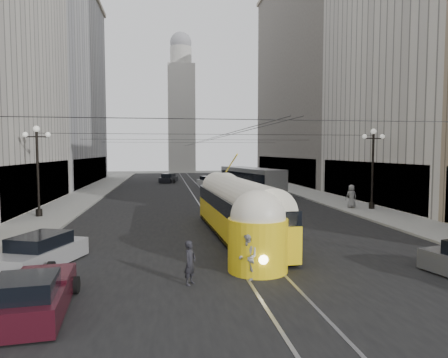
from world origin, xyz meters
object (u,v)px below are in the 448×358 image
object	(u,v)px
sedan_silver	(41,252)
pedestrian_sidewalk_right	(351,196)
pedestrian_crossing_a	(190,263)
streetcar	(237,208)
city_bus	(251,180)
pedestrian_crossing_b	(248,257)
pickup_maroon	(36,294)

from	to	relation	value
sedan_silver	pedestrian_sidewalk_right	xyz separation A→B (m)	(20.06, 13.43, 0.47)
pedestrian_crossing_a	pedestrian_sidewalk_right	distance (m)	21.71
streetcar	city_bus	xyz separation A→B (m)	(5.18, 20.36, 0.01)
sedan_silver	pedestrian_sidewalk_right	distance (m)	24.15
city_bus	pedestrian_crossing_a	distance (m)	29.07
sedan_silver	pedestrian_crossing_b	xyz separation A→B (m)	(8.08, -2.78, 0.24)
sedan_silver	pedestrian_crossing_b	distance (m)	8.55
sedan_silver	city_bus	bearing A→B (deg)	60.30
streetcar	pedestrian_crossing_b	bearing A→B (deg)	-97.10
city_bus	pedestrian_crossing_b	xyz separation A→B (m)	(-6.08, -27.61, -0.76)
sedan_silver	pickup_maroon	bearing A→B (deg)	-75.17
city_bus	sedan_silver	xyz separation A→B (m)	(-14.17, -24.83, -1.00)
sedan_silver	pedestrian_crossing_a	bearing A→B (deg)	-27.15
pickup_maroon	pedestrian_crossing_b	xyz separation A→B (m)	(6.78, 2.15, 0.26)
pedestrian_crossing_a	pedestrian_crossing_b	bearing A→B (deg)	-51.36
streetcar	pedestrian_sidewalk_right	size ratio (longest dim) A/B	8.06
sedan_silver	pedestrian_crossing_b	size ratio (longest dim) A/B	2.71
pedestrian_crossing_b	pickup_maroon	bearing A→B (deg)	-75.58
pedestrian_crossing_a	pedestrian_crossing_b	distance (m)	2.17
streetcar	pedestrian_crossing_b	world-z (taller)	streetcar
streetcar	pickup_maroon	bearing A→B (deg)	-129.24
streetcar	pedestrian_crossing_a	world-z (taller)	streetcar
pickup_maroon	sedan_silver	xyz separation A→B (m)	(-1.31, 4.93, 0.01)
streetcar	pedestrian_sidewalk_right	world-z (taller)	streetcar
pickup_maroon	pedestrian_crossing_a	xyz separation A→B (m)	(4.62, 1.90, 0.19)
city_bus	pedestrian_crossing_b	distance (m)	28.28
city_bus	pedestrian_sidewalk_right	world-z (taller)	city_bus
city_bus	pickup_maroon	xyz separation A→B (m)	(-12.86, -29.76, -1.01)
city_bus	sedan_silver	bearing A→B (deg)	-119.70
city_bus	pedestrian_sidewalk_right	xyz separation A→B (m)	(5.89, -11.40, -0.53)
city_bus	sedan_silver	size ratio (longest dim) A/B	2.58
streetcar	city_bus	distance (m)	21.01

